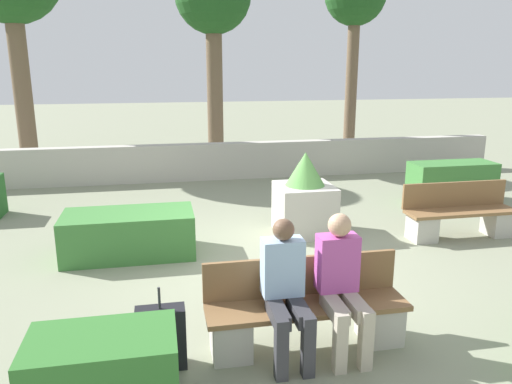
{
  "coord_description": "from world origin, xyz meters",
  "views": [
    {
      "loc": [
        -1.32,
        -6.21,
        2.66
      ],
      "look_at": [
        -0.0,
        0.5,
        0.9
      ],
      "focal_mm": 35.0,
      "sensor_mm": 36.0,
      "label": 1
    }
  ],
  "objects": [
    {
      "name": "tree_center_right",
      "position": [
        3.89,
        6.86,
        4.22
      ],
      "size": [
        1.62,
        1.62,
        5.23
      ],
      "color": "brown",
      "rests_on": "ground_plane"
    },
    {
      "name": "bench_left_side",
      "position": [
        3.28,
        0.53,
        0.32
      ],
      "size": [
        1.78,
        0.48,
        0.84
      ],
      "rotation": [
        0.0,
        0.0,
        0.03
      ],
      "color": "brown",
      "rests_on": "ground_plane"
    },
    {
      "name": "hedge_block_mid_left",
      "position": [
        -1.82,
        -2.72,
        0.35
      ],
      "size": [
        1.12,
        0.66,
        0.69
      ],
      "color": "#33702D",
      "rests_on": "ground_plane"
    },
    {
      "name": "person_seated_woman",
      "position": [
        -0.25,
        -2.18,
        0.72
      ],
      "size": [
        0.38,
        0.64,
        1.31
      ],
      "color": "#333338",
      "rests_on": "ground_plane"
    },
    {
      "name": "perimeter_wall",
      "position": [
        0.0,
        5.33,
        0.43
      ],
      "size": [
        13.94,
        0.3,
        0.86
      ],
      "color": "#B7B2A8",
      "rests_on": "ground_plane"
    },
    {
      "name": "bench_front",
      "position": [
        -0.01,
        -2.04,
        0.33
      ],
      "size": [
        1.95,
        0.49,
        0.84
      ],
      "color": "brown",
      "rests_on": "ground_plane"
    },
    {
      "name": "hedge_block_near_right",
      "position": [
        -1.8,
        0.72,
        0.32
      ],
      "size": [
        1.82,
        0.88,
        0.63
      ],
      "color": "#3D7A38",
      "rests_on": "ground_plane"
    },
    {
      "name": "suitcase",
      "position": [
        -1.38,
        -2.14,
        0.29
      ],
      "size": [
        0.44,
        0.19,
        0.78
      ],
      "color": "black",
      "rests_on": "ground_plane"
    },
    {
      "name": "hedge_block_far_left",
      "position": [
        4.33,
        2.46,
        0.39
      ],
      "size": [
        1.65,
        0.67,
        0.79
      ],
      "color": "#3D7A38",
      "rests_on": "ground_plane"
    },
    {
      "name": "planter_corner_left",
      "position": [
        0.92,
        1.16,
        0.57
      ],
      "size": [
        0.88,
        0.88,
        1.33
      ],
      "color": "#B7B2A8",
      "rests_on": "ground_plane"
    },
    {
      "name": "person_seated_man",
      "position": [
        0.28,
        -2.18,
        0.73
      ],
      "size": [
        0.38,
        0.64,
        1.33
      ],
      "color": "#B2A893",
      "rests_on": "ground_plane"
    },
    {
      "name": "ground_plane",
      "position": [
        0.0,
        0.0,
        0.0
      ],
      "size": [
        60.0,
        60.0,
        0.0
      ],
      "primitive_type": "plane",
      "color": "gray"
    },
    {
      "name": "tree_center_left",
      "position": [
        0.2,
        7.13,
        4.14
      ],
      "size": [
        1.94,
        1.94,
        5.32
      ],
      "color": "brown",
      "rests_on": "ground_plane"
    }
  ]
}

